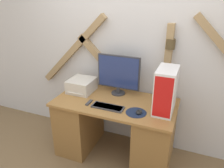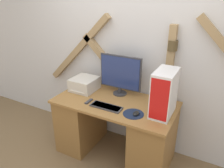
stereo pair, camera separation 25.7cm
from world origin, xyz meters
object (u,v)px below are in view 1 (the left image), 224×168
(mouse, at_px, (139,112))
(printer, at_px, (82,85))
(monitor, at_px, (119,74))
(keyboard, at_px, (108,107))
(computer_tower, at_px, (166,91))
(remote_control, at_px, (89,103))

(mouse, height_order, printer, printer)
(monitor, height_order, keyboard, monitor)
(mouse, relative_size, computer_tower, 0.19)
(mouse, bearing_deg, remote_control, 179.59)
(keyboard, relative_size, remote_control, 2.80)
(mouse, xyz_separation_m, printer, (-0.86, 0.27, 0.06))
(keyboard, height_order, printer, printer)
(monitor, bearing_deg, remote_control, -121.44)
(remote_control, bearing_deg, mouse, -0.41)
(monitor, bearing_deg, computer_tower, -19.83)
(computer_tower, height_order, remote_control, computer_tower)
(monitor, relative_size, keyboard, 1.47)
(computer_tower, xyz_separation_m, printer, (-1.10, 0.11, -0.17))
(monitor, relative_size, computer_tower, 1.10)
(mouse, height_order, remote_control, mouse)
(remote_control, bearing_deg, monitor, 58.56)
(keyboard, height_order, computer_tower, computer_tower)
(monitor, xyz_separation_m, printer, (-0.48, -0.11, -0.19))
(computer_tower, relative_size, printer, 1.47)
(keyboard, xyz_separation_m, printer, (-0.49, 0.28, 0.07))
(computer_tower, distance_m, printer, 1.12)
(mouse, distance_m, remote_control, 0.62)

